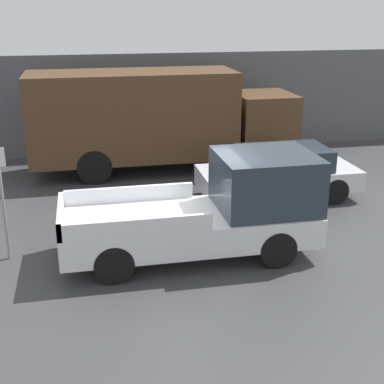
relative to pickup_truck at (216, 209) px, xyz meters
name	(u,v)px	position (x,y,z in m)	size (l,w,h in m)	color
ground_plane	(189,244)	(-0.49, 0.53, -1.03)	(60.00, 60.00, 0.00)	#3D3D3F
building_wall	(144,104)	(-0.49, 8.92, 0.78)	(28.00, 0.15, 3.61)	#56565B
pickup_truck	(216,209)	(0.00, 0.00, 0.00)	(5.50, 2.10, 2.22)	silver
car	(280,172)	(2.64, 3.12, -0.27)	(4.48, 1.82, 1.47)	silver
delivery_truck	(155,117)	(-0.40, 6.51, 0.76)	(8.63, 2.35, 3.26)	#4C331E
parking_sign	(2,196)	(-4.49, 0.61, 0.43)	(0.30, 0.07, 2.60)	gray
newspaper_box	(266,135)	(4.16, 8.60, -0.52)	(0.45, 0.40, 1.02)	#194CB2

